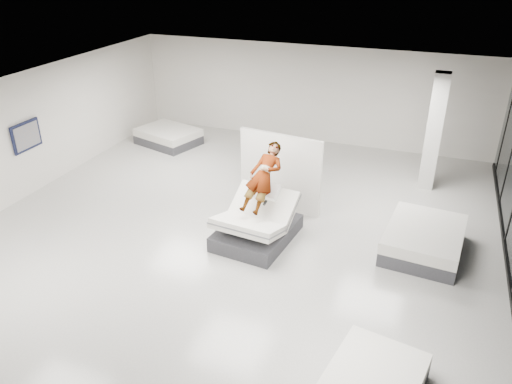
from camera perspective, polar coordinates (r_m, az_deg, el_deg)
room at (r=10.72m, az=-3.21°, el=1.73°), size 14.00×14.04×3.20m
hero_bed at (r=11.31m, az=0.10°, el=-3.79°), size 1.69×2.12×1.18m
person at (r=11.16m, az=0.83°, el=0.74°), size 0.81×1.58×1.57m
remote at (r=10.89m, az=1.04°, el=-1.25°), size 0.07×0.15×0.08m
divider_panel at (r=12.42m, az=2.75°, el=2.29°), size 2.18×0.41×1.99m
flat_bed_right_far at (r=11.55m, az=18.63°, el=-5.18°), size 1.75×2.22×0.57m
flat_bed_left_far at (r=17.16m, az=-9.99°, el=6.28°), size 2.25×1.93×0.53m
column at (r=14.13m, az=19.65°, el=6.43°), size 0.40×0.40×3.20m
wall_poster at (r=14.36m, az=-24.76°, el=5.83°), size 0.06×0.95×0.75m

